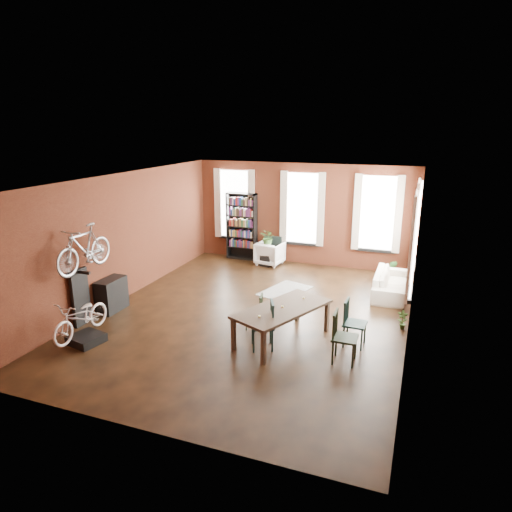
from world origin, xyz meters
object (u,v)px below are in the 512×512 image
at_px(dining_chair_d, 355,324).
at_px(bicycle_floor, 79,301).
at_px(dining_table, 282,324).
at_px(cream_sofa, 391,279).
at_px(console_table, 112,295).
at_px(bookshelf, 242,226).
at_px(bike_trainer, 86,339).
at_px(plant_stand, 267,256).
at_px(dining_chair_c, 345,338).
at_px(dining_chair_b, 254,312).
at_px(white_armchair, 270,252).
at_px(dining_chair_a, 262,325).

bearing_deg(dining_chair_d, bicycle_floor, 112.07).
height_order(dining_table, cream_sofa, cream_sofa).
bearing_deg(console_table, dining_chair_d, 2.00).
bearing_deg(bookshelf, bike_trainer, -95.87).
height_order(console_table, plant_stand, console_table).
relative_size(dining_chair_c, dining_chair_d, 1.04).
bearing_deg(dining_table, cream_sofa, 86.14).
relative_size(dining_table, dining_chair_c, 2.16).
height_order(dining_chair_d, console_table, dining_chair_d).
bearing_deg(console_table, bike_trainer, -70.35).
bearing_deg(plant_stand, dining_chair_d, -52.63).
height_order(cream_sofa, console_table, cream_sofa).
xyz_separation_m(bike_trainer, console_table, (-0.58, 1.62, 0.31)).
bearing_deg(cream_sofa, plant_stand, 72.73).
relative_size(dining_chair_d, bike_trainer, 1.60).
height_order(bookshelf, console_table, bookshelf).
bearing_deg(dining_chair_b, white_armchair, -175.87).
relative_size(dining_chair_b, dining_chair_c, 0.78).
bearing_deg(dining_chair_d, white_armchair, 38.60).
bearing_deg(dining_table, dining_chair_c, 5.89).
bearing_deg(dining_chair_c, cream_sofa, -8.32).
xyz_separation_m(dining_chair_b, cream_sofa, (2.65, 3.25, 0.02)).
bearing_deg(dining_chair_c, bike_trainer, 101.08).
height_order(dining_chair_c, plant_stand, dining_chair_c).
xyz_separation_m(dining_chair_a, console_table, (-4.06, 0.56, -0.09)).
relative_size(dining_chair_a, bicycle_floor, 0.65).
bearing_deg(console_table, white_armchair, 64.16).
distance_m(cream_sofa, bike_trainer, 7.63).
bearing_deg(plant_stand, white_armchair, 77.01).
bearing_deg(bookshelf, white_armchair, -15.77).
xyz_separation_m(dining_table, dining_chair_b, (-0.75, 0.35, 0.02)).
xyz_separation_m(cream_sofa, plant_stand, (-3.90, 1.21, -0.08)).
relative_size(dining_chair_a, dining_chair_c, 0.99).
relative_size(dining_table, dining_chair_b, 2.75).
relative_size(dining_table, cream_sofa, 1.03).
bearing_deg(bicycle_floor, cream_sofa, 42.66).
height_order(dining_chair_c, dining_chair_d, dining_chair_c).
height_order(dining_chair_c, console_table, dining_chair_c).
bearing_deg(cream_sofa, dining_chair_c, 172.50).
bearing_deg(bike_trainer, bicycle_floor, -146.43).
xyz_separation_m(white_armchair, bicycle_floor, (-1.83, -6.54, 0.54)).
bearing_deg(console_table, dining_chair_a, -7.83).
relative_size(bike_trainer, console_table, 0.75).
distance_m(dining_chair_a, white_armchair, 5.71).
height_order(dining_chair_b, bookshelf, bookshelf).
height_order(white_armchair, plant_stand, white_armchair).
distance_m(dining_table, dining_chair_b, 0.83).
relative_size(dining_table, bicycle_floor, 1.41).
bearing_deg(dining_chair_d, console_table, 94.63).
xyz_separation_m(dining_chair_d, white_armchair, (-3.40, 4.69, -0.08)).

